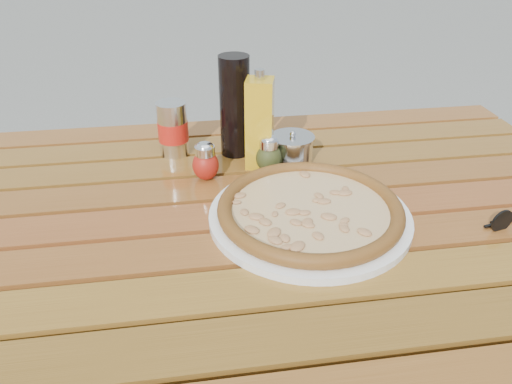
{
  "coord_description": "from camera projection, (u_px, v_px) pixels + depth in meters",
  "views": [
    {
      "loc": [
        -0.12,
        -0.76,
        1.25
      ],
      "look_at": [
        0.0,
        0.02,
        0.78
      ],
      "focal_mm": 35.0,
      "sensor_mm": 36.0,
      "label": 1
    }
  ],
  "objects": [
    {
      "name": "oregano_shaker",
      "position": [
        269.0,
        154.0,
        1.04
      ],
      "size": [
        0.07,
        0.07,
        0.08
      ],
      "rotation": [
        0.0,
        0.0,
        -0.4
      ],
      "color": "#3F451B",
      "rests_on": "table"
    },
    {
      "name": "olive_oil_cruet",
      "position": [
        260.0,
        123.0,
        1.03
      ],
      "size": [
        0.07,
        0.07,
        0.21
      ],
      "rotation": [
        0.0,
        0.0,
        -0.26
      ],
      "color": "gold",
      "rests_on": "table"
    },
    {
      "name": "pepper_shaker",
      "position": [
        205.0,
        162.0,
        1.01
      ],
      "size": [
        0.06,
        0.06,
        0.08
      ],
      "rotation": [
        0.0,
        0.0,
        -0.03
      ],
      "color": "red",
      "rests_on": "table"
    },
    {
      "name": "dark_bottle",
      "position": [
        235.0,
        106.0,
        1.08
      ],
      "size": [
        0.09,
        0.09,
        0.22
      ],
      "primitive_type": "cylinder",
      "rotation": [
        0.0,
        0.0,
        -0.37
      ],
      "color": "black",
      "rests_on": "table"
    },
    {
      "name": "plate",
      "position": [
        310.0,
        216.0,
        0.89
      ],
      "size": [
        0.46,
        0.46,
        0.01
      ],
      "primitive_type": "cylinder",
      "rotation": [
        0.0,
        0.0,
        -0.32
      ],
      "color": "white",
      "rests_on": "table"
    },
    {
      "name": "table",
      "position": [
        258.0,
        245.0,
        0.96
      ],
      "size": [
        1.4,
        0.9,
        0.75
      ],
      "color": "#391D0D",
      "rests_on": "ground"
    },
    {
      "name": "parmesan_tin",
      "position": [
        292.0,
        148.0,
        1.08
      ],
      "size": [
        0.1,
        0.1,
        0.07
      ],
      "rotation": [
        0.0,
        0.0,
        -0.05
      ],
      "color": "silver",
      "rests_on": "table"
    },
    {
      "name": "pizza",
      "position": [
        310.0,
        209.0,
        0.88
      ],
      "size": [
        0.4,
        0.4,
        0.03
      ],
      "rotation": [
        0.0,
        0.0,
        -0.24
      ],
      "color": "beige",
      "rests_on": "plate"
    },
    {
      "name": "soda_can",
      "position": [
        173.0,
        129.0,
        1.1
      ],
      "size": [
        0.08,
        0.08,
        0.12
      ],
      "rotation": [
        0.0,
        0.0,
        0.2
      ],
      "color": "silver",
      "rests_on": "table"
    }
  ]
}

